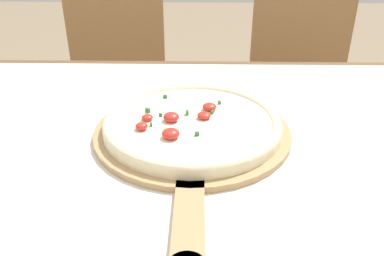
{
  "coord_description": "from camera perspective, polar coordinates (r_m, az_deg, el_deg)",
  "views": [
    {
      "loc": [
        -0.02,
        -0.63,
        1.14
      ],
      "look_at": [
        -0.03,
        0.03,
        0.78
      ],
      "focal_mm": 38.0,
      "sensor_mm": 36.0,
      "label": 1
    }
  ],
  "objects": [
    {
      "name": "chair_right",
      "position": [
        1.66,
        14.46,
        5.28
      ],
      "size": [
        0.44,
        0.44,
        0.88
      ],
      "rotation": [
        0.0,
        0.0,
        -0.11
      ],
      "color": "#A37547",
      "rests_on": "ground_plane"
    },
    {
      "name": "chair_left",
      "position": [
        1.65,
        -10.51,
        5.56
      ],
      "size": [
        0.41,
        0.41,
        0.88
      ],
      "rotation": [
        0.0,
        0.0,
        0.02
      ],
      "color": "#A37547",
      "rests_on": "ground_plane"
    },
    {
      "name": "towel_cloth",
      "position": [
        0.75,
        2.56,
        -3.33
      ],
      "size": [
        1.38,
        0.92,
        0.0
      ],
      "color": "silver",
      "rests_on": "dining_table"
    },
    {
      "name": "pizza",
      "position": [
        0.78,
        0.01,
        0.72
      ],
      "size": [
        0.34,
        0.34,
        0.04
      ],
      "color": "beige",
      "rests_on": "pizza_peel"
    },
    {
      "name": "pizza_peel",
      "position": [
        0.78,
        0.02,
        -1.15
      ],
      "size": [
        0.38,
        0.56,
        0.01
      ],
      "color": "tan",
      "rests_on": "towel_cloth"
    },
    {
      "name": "dining_table",
      "position": [
        0.8,
        2.41,
        -9.09
      ],
      "size": [
        1.46,
        1.0,
        0.74
      ],
      "color": "brown",
      "rests_on": "ground_plane"
    }
  ]
}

